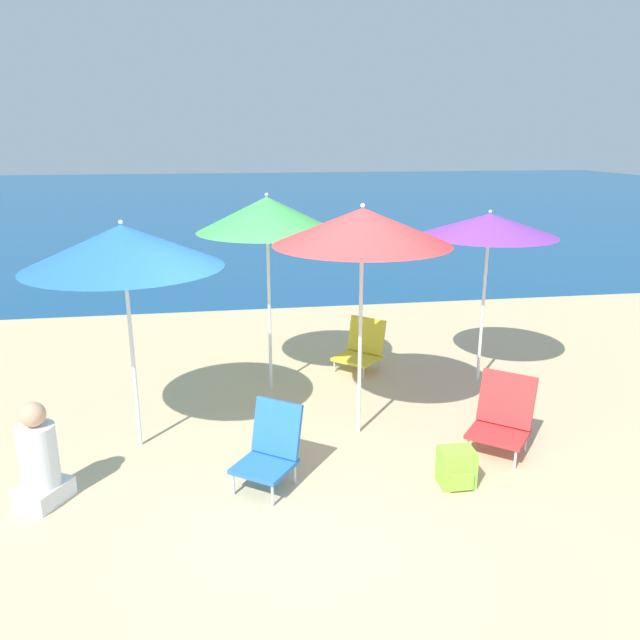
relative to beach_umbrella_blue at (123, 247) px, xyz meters
name	(u,v)px	position (x,y,z in m)	size (l,w,h in m)	color
ground_plane	(322,488)	(1.59, -1.03, -1.91)	(60.00, 60.00, 0.00)	#D1BA89
sea_water	(235,197)	(1.59, 24.68, -1.91)	(60.00, 40.00, 0.01)	navy
beach_umbrella_blue	(123,247)	(0.00, 0.00, 0.00)	(1.75, 1.75, 2.15)	white
beach_umbrella_green	(267,215)	(1.35, 1.21, 0.11)	(1.55, 1.55, 2.25)	white
beach_umbrella_purple	(489,225)	(3.84, 1.06, -0.04)	(1.54, 1.54, 2.04)	white
beach_umbrella_red	(362,227)	(2.12, -0.07, 0.13)	(1.65, 1.65, 2.26)	white
beach_chair_blue	(271,447)	(1.18, -0.88, -1.58)	(0.65, 0.67, 0.70)	silver
beach_chair_red	(502,416)	(3.36, -0.62, -1.57)	(0.73, 0.73, 0.72)	silver
beach_chair_yellow	(362,347)	(2.54, 1.67, -1.63)	(0.72, 0.72, 0.63)	silver
person_seated_near	(39,462)	(-0.66, -0.87, -1.55)	(0.47, 0.50, 0.87)	silver
backpack_lime	(457,468)	(2.72, -1.15, -1.76)	(0.29, 0.26, 0.32)	#8ECC3D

